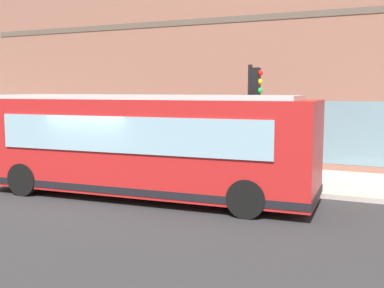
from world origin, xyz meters
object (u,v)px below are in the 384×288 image
Objects in this scene: fire_hydrant at (313,170)px; pedestrian_near_hydrant at (18,140)px; traffic_light_near_corner at (253,101)px; pedestrian_walking_along_curb at (171,139)px; pedestrian_by_light_pole at (37,138)px; city_bus_nearside at (145,146)px.

pedestrian_near_hydrant reaches higher than fire_hydrant.
pedestrian_near_hydrant is at bearing 86.14° from traffic_light_near_corner.
pedestrian_walking_along_curb reaches higher than pedestrian_near_hydrant.
pedestrian_near_hydrant is (-0.28, 0.83, -0.08)m from pedestrian_by_light_pole.
pedestrian_by_light_pole is (3.51, 7.46, -0.41)m from city_bus_nearside.
traffic_light_near_corner is 2.16× the size of pedestrian_walking_along_curb.
city_bus_nearside reaches higher than fire_hydrant.
pedestrian_by_light_pole is (-0.50, 11.70, 0.63)m from fire_hydrant.
pedestrian_by_light_pole is 5.87m from pedestrian_walking_along_curb.
traffic_light_near_corner reaches higher than pedestrian_walking_along_curb.
city_bus_nearside is 13.74× the size of fire_hydrant.
traffic_light_near_corner is 5.23× the size of fire_hydrant.
pedestrian_walking_along_curb is at bearing 19.38° from city_bus_nearside.
fire_hydrant is 6.30m from pedestrian_walking_along_curb.
traffic_light_near_corner reaches higher than fire_hydrant.
fire_hydrant is (1.50, -1.68, -2.34)m from traffic_light_near_corner.
pedestrian_near_hydrant is (0.73, 10.85, -1.78)m from traffic_light_near_corner.
traffic_light_near_corner is at bearing -93.86° from pedestrian_near_hydrant.
pedestrian_walking_along_curb is (2.83, 4.43, -1.66)m from traffic_light_near_corner.
pedestrian_walking_along_curb is at bearing 57.43° from traffic_light_near_corner.
pedestrian_walking_along_curb is (1.33, 6.12, 0.67)m from fire_hydrant.
pedestrian_near_hydrant is (-2.10, 6.42, -0.12)m from pedestrian_walking_along_curb.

